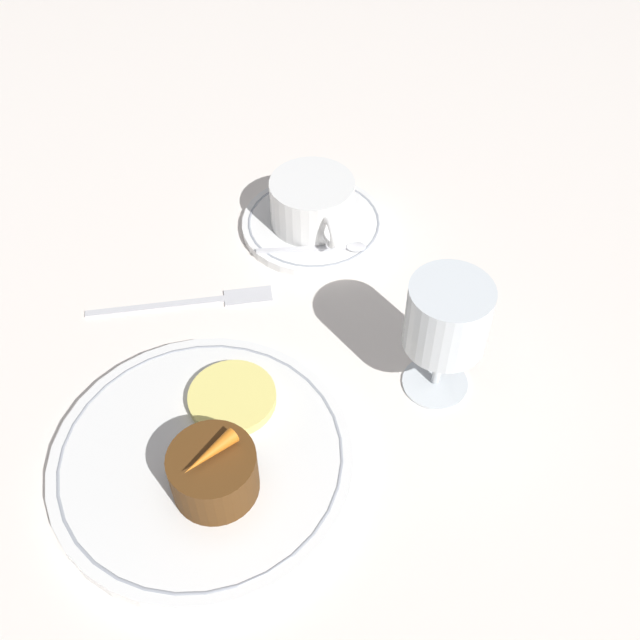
# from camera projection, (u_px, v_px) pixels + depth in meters

# --- Properties ---
(ground_plane) EXTENTS (3.00, 3.00, 0.00)m
(ground_plane) POSITION_uv_depth(u_px,v_px,m) (229.00, 462.00, 0.65)
(ground_plane) COLOR white
(dinner_plate) EXTENTS (0.26, 0.26, 0.01)m
(dinner_plate) POSITION_uv_depth(u_px,v_px,m) (202.00, 458.00, 0.65)
(dinner_plate) COLOR white
(dinner_plate) RESTS_ON ground_plane
(saucer) EXTENTS (0.16, 0.16, 0.01)m
(saucer) POSITION_uv_depth(u_px,v_px,m) (314.00, 224.00, 0.85)
(saucer) COLOR white
(saucer) RESTS_ON ground_plane
(coffee_cup) EXTENTS (0.12, 0.09, 0.05)m
(coffee_cup) POSITION_uv_depth(u_px,v_px,m) (312.00, 202.00, 0.83)
(coffee_cup) COLOR white
(coffee_cup) RESTS_ON saucer
(spoon) EXTENTS (0.04, 0.12, 0.00)m
(spoon) POSITION_uv_depth(u_px,v_px,m) (324.00, 248.00, 0.82)
(spoon) COLOR silver
(spoon) RESTS_ON saucer
(wine_glass) EXTENTS (0.07, 0.07, 0.13)m
(wine_glass) POSITION_uv_depth(u_px,v_px,m) (447.00, 322.00, 0.64)
(wine_glass) COLOR silver
(wine_glass) RESTS_ON ground_plane
(fork) EXTENTS (0.05, 0.19, 0.01)m
(fork) POSITION_uv_depth(u_px,v_px,m) (201.00, 301.00, 0.78)
(fork) COLOR silver
(fork) RESTS_ON ground_plane
(dessert_cake) EXTENTS (0.07, 0.07, 0.05)m
(dessert_cake) POSITION_uv_depth(u_px,v_px,m) (214.00, 473.00, 0.60)
(dessert_cake) COLOR #563314
(dessert_cake) RESTS_ON dinner_plate
(carrot_garnish) EXTENTS (0.03, 0.05, 0.01)m
(carrot_garnish) POSITION_uv_depth(u_px,v_px,m) (210.00, 453.00, 0.58)
(carrot_garnish) COLOR orange
(carrot_garnish) RESTS_ON dessert_cake
(pineapple_slice) EXTENTS (0.08, 0.08, 0.01)m
(pineapple_slice) POSITION_uv_depth(u_px,v_px,m) (232.00, 398.00, 0.67)
(pineapple_slice) COLOR #EFE075
(pineapple_slice) RESTS_ON dinner_plate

